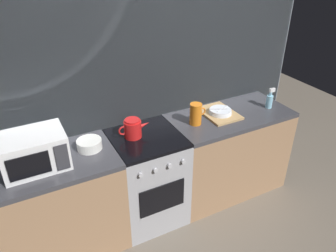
{
  "coord_description": "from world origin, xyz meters",
  "views": [
    {
      "loc": [
        -0.95,
        -2.22,
        2.39
      ],
      "look_at": [
        0.21,
        0.0,
        0.95
      ],
      "focal_mm": 35.3,
      "sensor_mm": 36.0,
      "label": 1
    }
  ],
  "objects_px": {
    "microwave": "(34,151)",
    "kettle": "(133,128)",
    "stove_unit": "(148,178)",
    "mixing_bowl": "(89,144)",
    "spray_bottle": "(270,100)",
    "pitcher": "(196,114)",
    "dish_pile": "(219,112)"
  },
  "relations": [
    {
      "from": "kettle",
      "to": "spray_bottle",
      "type": "height_order",
      "value": "spray_bottle"
    },
    {
      "from": "stove_unit",
      "to": "pitcher",
      "type": "height_order",
      "value": "pitcher"
    },
    {
      "from": "mixing_bowl",
      "to": "spray_bottle",
      "type": "xyz_separation_m",
      "value": [
        1.8,
        -0.1,
        0.04
      ]
    },
    {
      "from": "mixing_bowl",
      "to": "stove_unit",
      "type": "bearing_deg",
      "value": -5.69
    },
    {
      "from": "microwave",
      "to": "dish_pile",
      "type": "relative_size",
      "value": 1.15
    },
    {
      "from": "pitcher",
      "to": "spray_bottle",
      "type": "bearing_deg",
      "value": -4.34
    },
    {
      "from": "microwave",
      "to": "kettle",
      "type": "distance_m",
      "value": 0.8
    },
    {
      "from": "kettle",
      "to": "spray_bottle",
      "type": "bearing_deg",
      "value": -4.55
    },
    {
      "from": "mixing_bowl",
      "to": "spray_bottle",
      "type": "height_order",
      "value": "spray_bottle"
    },
    {
      "from": "microwave",
      "to": "stove_unit",
      "type": "bearing_deg",
      "value": 0.36
    },
    {
      "from": "stove_unit",
      "to": "pitcher",
      "type": "bearing_deg",
      "value": 0.67
    },
    {
      "from": "kettle",
      "to": "dish_pile",
      "type": "bearing_deg",
      "value": -0.73
    },
    {
      "from": "dish_pile",
      "to": "spray_bottle",
      "type": "bearing_deg",
      "value": -10.9
    },
    {
      "from": "mixing_bowl",
      "to": "pitcher",
      "type": "xyz_separation_m",
      "value": [
        0.97,
        -0.04,
        0.06
      ]
    },
    {
      "from": "mixing_bowl",
      "to": "dish_pile",
      "type": "height_order",
      "value": "mixing_bowl"
    },
    {
      "from": "mixing_bowl",
      "to": "dish_pile",
      "type": "bearing_deg",
      "value": -0.12
    },
    {
      "from": "stove_unit",
      "to": "mixing_bowl",
      "type": "distance_m",
      "value": 0.69
    },
    {
      "from": "spray_bottle",
      "to": "microwave",
      "type": "bearing_deg",
      "value": 178.68
    },
    {
      "from": "stove_unit",
      "to": "pitcher",
      "type": "xyz_separation_m",
      "value": [
        0.5,
        0.01,
        0.55
      ]
    },
    {
      "from": "stove_unit",
      "to": "spray_bottle",
      "type": "relative_size",
      "value": 4.43
    },
    {
      "from": "microwave",
      "to": "spray_bottle",
      "type": "relative_size",
      "value": 2.27
    },
    {
      "from": "kettle",
      "to": "stove_unit",
      "type": "bearing_deg",
      "value": -30.85
    },
    {
      "from": "microwave",
      "to": "mixing_bowl",
      "type": "distance_m",
      "value": 0.43
    },
    {
      "from": "microwave",
      "to": "kettle",
      "type": "bearing_deg",
      "value": 4.44
    },
    {
      "from": "kettle",
      "to": "spray_bottle",
      "type": "xyz_separation_m",
      "value": [
        1.42,
        -0.11,
        -0.0
      ]
    },
    {
      "from": "stove_unit",
      "to": "mixing_bowl",
      "type": "relative_size",
      "value": 4.5
    },
    {
      "from": "stove_unit",
      "to": "spray_bottle",
      "type": "xyz_separation_m",
      "value": [
        1.32,
        -0.06,
        0.53
      ]
    },
    {
      "from": "kettle",
      "to": "pitcher",
      "type": "xyz_separation_m",
      "value": [
        0.59,
        -0.05,
        0.02
      ]
    },
    {
      "from": "stove_unit",
      "to": "kettle",
      "type": "xyz_separation_m",
      "value": [
        -0.09,
        0.06,
        0.53
      ]
    },
    {
      "from": "microwave",
      "to": "pitcher",
      "type": "bearing_deg",
      "value": 0.47
    },
    {
      "from": "kettle",
      "to": "dish_pile",
      "type": "distance_m",
      "value": 0.89
    },
    {
      "from": "microwave",
      "to": "pitcher",
      "type": "distance_m",
      "value": 1.39
    }
  ]
}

